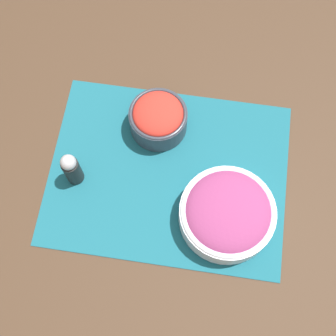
# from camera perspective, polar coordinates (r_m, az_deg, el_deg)

# --- Properties ---
(ground_plane) EXTENTS (3.00, 3.00, 0.00)m
(ground_plane) POSITION_cam_1_polar(r_m,az_deg,el_deg) (1.02, -0.00, -0.68)
(ground_plane) COLOR #422D1E
(placemat) EXTENTS (0.51, 0.40, 0.00)m
(placemat) POSITION_cam_1_polar(r_m,az_deg,el_deg) (1.02, -0.00, -0.64)
(placemat) COLOR #195B6B
(placemat) RESTS_ON ground_plane
(tomato_bowl) EXTENTS (0.13, 0.13, 0.08)m
(tomato_bowl) POSITION_cam_1_polar(r_m,az_deg,el_deg) (1.02, -1.21, 6.15)
(tomato_bowl) COLOR #333842
(tomato_bowl) RESTS_ON placemat
(onion_bowl) EXTENTS (0.20, 0.20, 0.08)m
(onion_bowl) POSITION_cam_1_polar(r_m,az_deg,el_deg) (0.96, 7.24, -5.49)
(onion_bowl) COLOR silver
(onion_bowl) RESTS_ON placemat
(pepper_shaker) EXTENTS (0.04, 0.04, 0.10)m
(pepper_shaker) POSITION_cam_1_polar(r_m,az_deg,el_deg) (0.99, -11.68, -0.06)
(pepper_shaker) COLOR black
(pepper_shaker) RESTS_ON placemat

